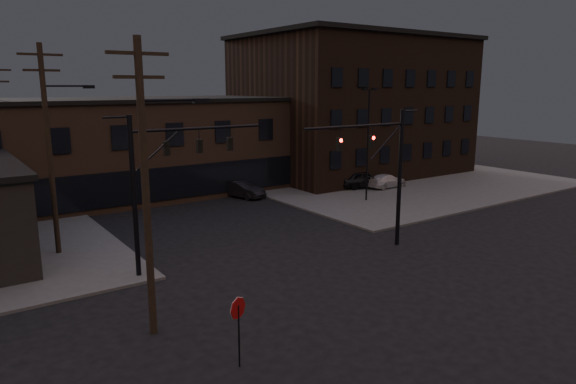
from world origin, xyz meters
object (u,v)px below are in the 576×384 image
Objects in this scene: traffic_signal_near at (386,165)px; parked_car_lot_a at (363,179)px; car_crossing at (241,189)px; traffic_signal_far at (159,175)px; parked_car_lot_b at (387,181)px; stop_sign at (238,316)px.

traffic_signal_near is 1.73× the size of parked_car_lot_a.
traffic_signal_near is 17.39m from car_crossing.
car_crossing is (12.22, 13.37, -4.31)m from traffic_signal_far.
traffic_signal_far reaches higher than parked_car_lot_b.
traffic_signal_far is at bearing -152.28° from car_crossing.
traffic_signal_far is at bearing 131.07° from parked_car_lot_a.
traffic_signal_far is 10.55m from stop_sign.
parked_car_lot_a is (24.40, 19.95, -0.91)m from stop_sign.
parked_car_lot_b is 13.55m from car_crossing.
parked_car_lot_a is 2.19m from parked_car_lot_b.
parked_car_lot_a reaches higher than parked_car_lot_b.
traffic_signal_far reaches higher than car_crossing.
traffic_signal_near is 15.17m from stop_sign.
parked_car_lot_a is 1.10× the size of parked_car_lot_b.
traffic_signal_near reaches higher than parked_car_lot_a.
traffic_signal_near is 1.00× the size of traffic_signal_far.
car_crossing is at bearing 59.97° from stop_sign.
stop_sign is at bearing 122.92° from parked_car_lot_b.
traffic_signal_near is 18.35m from parked_car_lot_b.
stop_sign is 31.53m from parked_car_lot_a.
car_crossing is at bearing 89.51° from traffic_signal_near.
parked_car_lot_b is at bearing 19.50° from traffic_signal_far.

